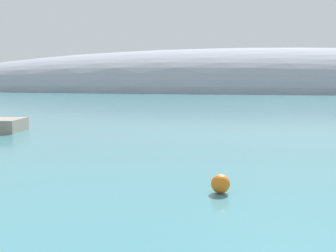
% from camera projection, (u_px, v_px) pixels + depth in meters
% --- Properties ---
extents(distant_ridge, '(330.53, 77.60, 37.64)m').
position_uv_depth(distant_ridge, '(234.00, 91.00, 190.67)').
color(distant_ridge, '#999EA8').
rests_on(distant_ridge, ground).
extents(mooring_buoy_orange, '(0.87, 0.87, 0.87)m').
position_uv_depth(mooring_buoy_orange, '(220.00, 184.00, 19.62)').
color(mooring_buoy_orange, orange).
rests_on(mooring_buoy_orange, water).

